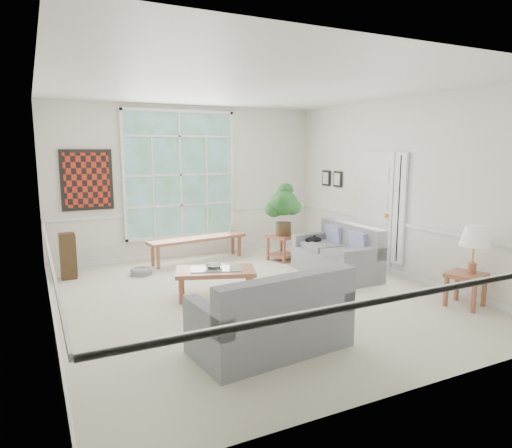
% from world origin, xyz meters
% --- Properties ---
extents(floor, '(5.50, 6.00, 0.01)m').
position_xyz_m(floor, '(0.00, 0.00, -0.01)').
color(floor, beige).
rests_on(floor, ground).
extents(ceiling, '(5.50, 6.00, 0.02)m').
position_xyz_m(ceiling, '(0.00, 0.00, 3.00)').
color(ceiling, white).
rests_on(ceiling, ground).
extents(wall_back, '(5.50, 0.02, 3.00)m').
position_xyz_m(wall_back, '(0.00, 3.00, 1.50)').
color(wall_back, silver).
rests_on(wall_back, ground).
extents(wall_front, '(5.50, 0.02, 3.00)m').
position_xyz_m(wall_front, '(0.00, -3.00, 1.50)').
color(wall_front, silver).
rests_on(wall_front, ground).
extents(wall_left, '(0.02, 6.00, 3.00)m').
position_xyz_m(wall_left, '(-2.75, 0.00, 1.50)').
color(wall_left, silver).
rests_on(wall_left, ground).
extents(wall_right, '(0.02, 6.00, 3.00)m').
position_xyz_m(wall_right, '(2.75, 0.00, 1.50)').
color(wall_right, silver).
rests_on(wall_right, ground).
extents(window_back, '(2.30, 0.08, 2.40)m').
position_xyz_m(window_back, '(-0.20, 2.96, 1.65)').
color(window_back, white).
rests_on(window_back, wall_back).
extents(entry_door, '(0.08, 0.90, 2.10)m').
position_xyz_m(entry_door, '(2.71, 0.60, 1.05)').
color(entry_door, white).
rests_on(entry_door, floor).
extents(door_sidelight, '(0.08, 0.26, 1.90)m').
position_xyz_m(door_sidelight, '(2.71, -0.03, 1.15)').
color(door_sidelight, white).
rests_on(door_sidelight, wall_right).
extents(wall_art, '(0.90, 0.06, 1.10)m').
position_xyz_m(wall_art, '(-1.95, 2.95, 1.60)').
color(wall_art, maroon).
rests_on(wall_art, wall_back).
extents(wall_frame_near, '(0.04, 0.26, 0.32)m').
position_xyz_m(wall_frame_near, '(2.71, 1.75, 1.55)').
color(wall_frame_near, black).
rests_on(wall_frame_near, wall_right).
extents(wall_frame_far, '(0.04, 0.26, 0.32)m').
position_xyz_m(wall_frame_far, '(2.71, 2.15, 1.55)').
color(wall_frame_far, black).
rests_on(wall_frame_far, wall_right).
extents(loveseat_right, '(0.88, 1.64, 0.88)m').
position_xyz_m(loveseat_right, '(1.75, 0.44, 0.44)').
color(loveseat_right, gray).
rests_on(loveseat_right, floor).
extents(loveseat_front, '(1.74, 1.02, 0.90)m').
position_xyz_m(loveseat_front, '(-0.66, -1.67, 0.45)').
color(loveseat_front, gray).
rests_on(loveseat_front, floor).
extents(coffee_table, '(1.28, 0.97, 0.42)m').
position_xyz_m(coffee_table, '(-0.55, 0.23, 0.21)').
color(coffee_table, '#95543B').
rests_on(coffee_table, floor).
extents(pewter_bowl, '(0.42, 0.42, 0.07)m').
position_xyz_m(pewter_bowl, '(-0.55, 0.28, 0.46)').
color(pewter_bowl, '#9C9DA2').
rests_on(pewter_bowl, coffee_table).
extents(window_bench, '(2.00, 0.66, 0.46)m').
position_xyz_m(window_bench, '(-0.04, 2.45, 0.23)').
color(window_bench, '#95543B').
rests_on(window_bench, floor).
extents(end_table, '(0.65, 0.65, 0.51)m').
position_xyz_m(end_table, '(1.46, 1.77, 0.25)').
color(end_table, '#95543B').
rests_on(end_table, floor).
extents(houseplant, '(0.80, 0.80, 1.02)m').
position_xyz_m(houseplant, '(1.44, 1.71, 1.02)').
color(houseplant, '#235924').
rests_on(houseplant, end_table).
extents(side_table, '(0.58, 0.58, 0.47)m').
position_xyz_m(side_table, '(2.40, -1.66, 0.24)').
color(side_table, '#95543B').
rests_on(side_table, floor).
extents(table_lamp, '(0.39, 0.39, 0.67)m').
position_xyz_m(table_lamp, '(2.45, -1.70, 0.81)').
color(table_lamp, white).
rests_on(table_lamp, side_table).
extents(pet_bed, '(0.43, 0.43, 0.11)m').
position_xyz_m(pet_bed, '(-1.25, 1.95, 0.06)').
color(pet_bed, gray).
rests_on(pet_bed, floor).
extents(floor_speaker, '(0.25, 0.20, 0.78)m').
position_xyz_m(floor_speaker, '(-2.40, 2.23, 0.39)').
color(floor_speaker, '#3A2816').
rests_on(floor_speaker, floor).
extents(cat, '(0.35, 0.27, 0.15)m').
position_xyz_m(cat, '(1.67, 1.01, 0.52)').
color(cat, black).
rests_on(cat, loveseat_right).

